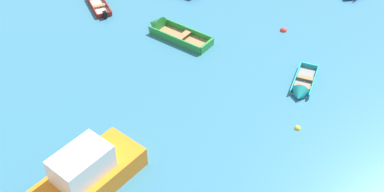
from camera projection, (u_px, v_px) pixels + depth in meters
The scene contains 5 objects.
rowboat_maroon_near_right at pixel (96, 0), 30.28m from camera, with size 2.21×3.13×0.88m.
rowboat_green_back_row_left at pixel (167, 30), 27.52m from camera, with size 4.25×3.34×1.20m.
rowboat_turquoise_back_row_right at pixel (301, 89), 23.50m from camera, with size 1.83×3.09×0.90m.
mooring_buoy_trailing at pixel (298, 128), 21.58m from camera, with size 0.29×0.29×0.29m, color yellow.
mooring_buoy_central at pixel (283, 31), 27.81m from camera, with size 0.41×0.41×0.41m, color red.
Camera 1 is at (1.05, 4.93, 15.33)m, focal length 43.34 mm.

